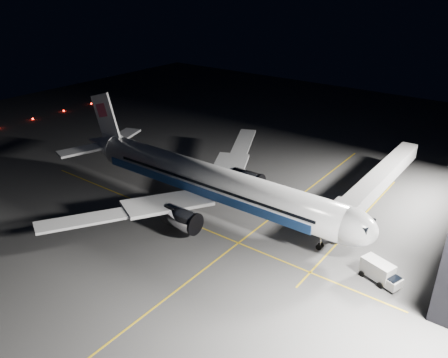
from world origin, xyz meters
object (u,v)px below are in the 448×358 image
safety_cone_b (277,191)px  baggage_tug (240,161)px  airliner (206,180)px  safety_cone_c (228,171)px  safety_cone_a (248,206)px  jet_bridge (377,182)px  service_truck (381,272)px

safety_cone_b → baggage_tug: bearing=153.1°
baggage_tug → safety_cone_b: bearing=-8.4°
airliner → safety_cone_c: bearing=112.3°
safety_cone_a → safety_cone_c: 15.42m
airliner → jet_bridge: (23.08, 18.06, -0.58)m
safety_cone_c → airliner: bearing=-67.7°
service_truck → safety_cone_b: (-24.11, 14.36, -1.20)m
safety_cone_c → jet_bridge: bearing=8.0°
service_truck → safety_cone_a: bearing=-175.3°
safety_cone_a → safety_cone_b: 8.27m
jet_bridge → safety_cone_a: 22.54m
airliner → service_truck: size_ratio=10.52×
jet_bridge → safety_cone_b: size_ratio=59.56×
safety_cone_b → safety_cone_c: size_ratio=0.90×
jet_bridge → safety_cone_c: (-28.82, -4.06, -4.26)m
baggage_tug → safety_cone_b: baggage_tug is taller
baggage_tug → safety_cone_b: size_ratio=4.99×
safety_cone_b → service_truck: bearing=-30.8°
jet_bridge → safety_cone_b: bearing=-159.9°
baggage_tug → safety_cone_c: baggage_tug is taller
airliner → baggage_tug: (-6.12, 18.89, -4.36)m
jet_bridge → service_truck: size_ratio=5.89×
safety_cone_a → airliner: bearing=-146.3°
airliner → safety_cone_a: bearing=33.7°
safety_cone_b → safety_cone_c: safety_cone_c is taller
baggage_tug → safety_cone_a: size_ratio=5.52×
safety_cone_a → jet_bridge: bearing=39.4°
jet_bridge → safety_cone_c: 29.42m
airliner → safety_cone_b: airliner is taller
jet_bridge → baggage_tug: 29.45m
safety_cone_b → safety_cone_c: 12.95m
airliner → safety_cone_b: bearing=59.9°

